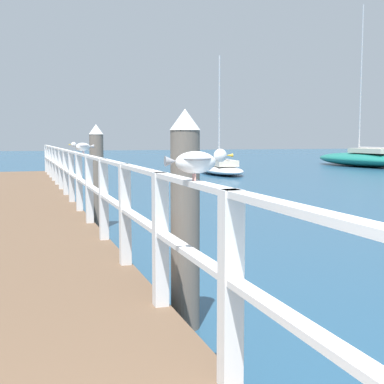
# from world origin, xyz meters

# --- Properties ---
(pier_deck) EXTENTS (2.34, 23.71, 0.42)m
(pier_deck) POSITION_xyz_m (0.00, 11.85, 0.21)
(pier_deck) COLOR brown
(pier_deck) RESTS_ON ground_plane
(pier_railing) EXTENTS (0.12, 22.23, 1.15)m
(pier_railing) POSITION_xyz_m (1.09, 11.85, 1.12)
(pier_railing) COLOR white
(pier_railing) RESTS_ON pier_deck
(dock_piling_near) EXTENTS (0.29, 0.29, 2.13)m
(dock_piling_near) POSITION_xyz_m (1.47, 4.47, 1.07)
(dock_piling_near) COLOR #6B6056
(dock_piling_near) RESTS_ON ground_plane
(dock_piling_far) EXTENTS (0.29, 0.29, 2.13)m
(dock_piling_far) POSITION_xyz_m (1.47, 10.48, 1.07)
(dock_piling_far) COLOR #6B6056
(dock_piling_far) RESTS_ON ground_plane
(seagull_foreground) EXTENTS (0.48, 0.18, 0.21)m
(seagull_foreground) POSITION_xyz_m (1.10, 3.01, 1.70)
(seagull_foreground) COLOR white
(seagull_foreground) RESTS_ON pier_railing
(seagull_background) EXTENTS (0.47, 0.23, 0.21)m
(seagull_background) POSITION_xyz_m (1.08, 9.52, 1.70)
(seagull_background) COLOR white
(seagull_background) RESTS_ON pier_railing
(boat_1) EXTENTS (3.42, 8.90, 10.42)m
(boat_1) POSITION_xyz_m (21.45, 29.29, 0.51)
(boat_1) COLOR #197266
(boat_1) RESTS_ON ground_plane
(boat_4) EXTENTS (2.42, 5.70, 6.06)m
(boat_4) POSITION_xyz_m (9.90, 25.28, 0.30)
(boat_4) COLOR white
(boat_4) RESTS_ON ground_plane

